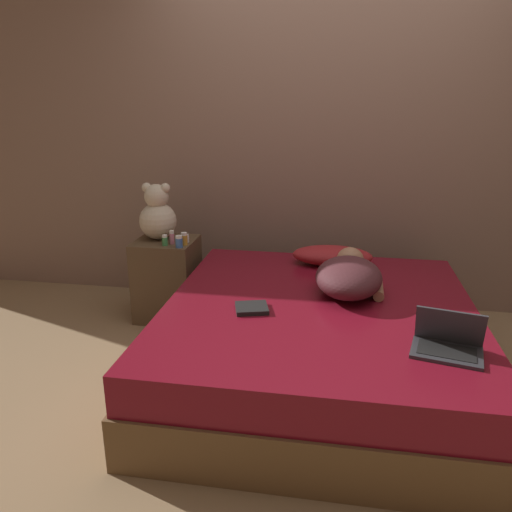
% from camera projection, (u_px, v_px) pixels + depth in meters
% --- Properties ---
extents(ground_plane, '(12.00, 12.00, 0.00)m').
position_uv_depth(ground_plane, '(316.00, 379.00, 2.86)').
color(ground_plane, '#937551').
extents(wall_back, '(8.00, 0.06, 2.60)m').
position_uv_depth(wall_back, '(332.00, 132.00, 3.58)').
color(wall_back, '#846656').
rests_on(wall_back, ground_plane).
extents(bed, '(1.69, 1.82, 0.47)m').
position_uv_depth(bed, '(318.00, 342.00, 2.79)').
color(bed, brown).
rests_on(bed, ground_plane).
extents(nightstand, '(0.41, 0.39, 0.58)m').
position_uv_depth(nightstand, '(167.00, 279.00, 3.59)').
color(nightstand, brown).
rests_on(nightstand, ground_plane).
extents(pillow, '(0.53, 0.26, 0.13)m').
position_uv_depth(pillow, '(332.00, 256.00, 3.32)').
color(pillow, maroon).
rests_on(pillow, bed).
extents(person_lying, '(0.40, 0.68, 0.20)m').
position_uv_depth(person_lying, '(349.00, 275.00, 2.86)').
color(person_lying, '#4C2328').
rests_on(person_lying, bed).
extents(laptop, '(0.33, 0.26, 0.20)m').
position_uv_depth(laptop, '(448.00, 343.00, 2.19)').
color(laptop, '#333338').
rests_on(laptop, bed).
extents(teddy_bear, '(0.26, 0.26, 0.40)m').
position_uv_depth(teddy_bear, '(158.00, 215.00, 3.48)').
color(teddy_bear, beige).
rests_on(teddy_bear, nightstand).
extents(bottle_white, '(0.04, 0.04, 0.06)m').
position_uv_depth(bottle_white, '(186.00, 238.00, 3.44)').
color(bottle_white, white).
rests_on(bottle_white, nightstand).
extents(bottle_green, '(0.04, 0.04, 0.07)m').
position_uv_depth(bottle_green, '(165.00, 240.00, 3.37)').
color(bottle_green, '#3D8E4C').
rests_on(bottle_green, nightstand).
extents(bottle_pink, '(0.03, 0.03, 0.09)m').
position_uv_depth(bottle_pink, '(172.00, 237.00, 3.40)').
color(bottle_pink, pink).
rests_on(bottle_pink, nightstand).
extents(bottle_blue, '(0.05, 0.05, 0.08)m').
position_uv_depth(bottle_blue, '(179.00, 242.00, 3.32)').
color(bottle_blue, '#3866B2').
rests_on(bottle_blue, nightstand).
extents(bottle_amber, '(0.04, 0.04, 0.09)m').
position_uv_depth(bottle_amber, '(184.00, 239.00, 3.38)').
color(bottle_amber, gold).
rests_on(bottle_amber, nightstand).
extents(book, '(0.20, 0.19, 0.02)m').
position_uv_depth(book, '(252.00, 308.00, 2.63)').
color(book, black).
rests_on(book, bed).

